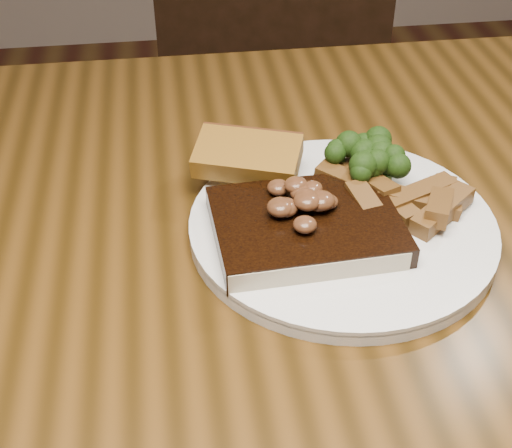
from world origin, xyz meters
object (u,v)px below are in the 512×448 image
(plate, at_px, (342,228))
(steak, at_px, (306,227))
(garlic_bread, at_px, (248,172))
(chair_far, at_px, (272,135))
(dining_table, at_px, (252,328))
(potato_wedges, at_px, (394,205))

(plate, distance_m, steak, 0.05)
(plate, height_order, garlic_bread, garlic_bread)
(garlic_bread, bearing_deg, chair_far, 98.37)
(chair_far, xyz_separation_m, steak, (-0.08, -0.71, 0.33))
(dining_table, height_order, potato_wedges, potato_wedges)
(dining_table, distance_m, plate, 0.14)
(chair_far, bearing_deg, dining_table, 88.49)
(chair_far, relative_size, potato_wedges, 7.81)
(plate, xyz_separation_m, potato_wedges, (0.05, 0.01, 0.02))
(chair_far, distance_m, garlic_bread, 0.71)
(steak, bearing_deg, plate, 20.35)
(chair_far, distance_m, steak, 0.79)
(chair_far, relative_size, garlic_bread, 7.77)
(plate, relative_size, steak, 1.74)
(dining_table, height_order, steak, steak)
(steak, bearing_deg, garlic_bread, 109.92)
(plate, xyz_separation_m, steak, (-0.04, -0.02, 0.02))
(dining_table, relative_size, chair_far, 1.95)
(dining_table, xyz_separation_m, potato_wedges, (0.14, 0.03, 0.12))
(dining_table, bearing_deg, chair_far, 79.37)
(dining_table, height_order, plate, plate)
(steak, distance_m, garlic_bread, 0.11)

